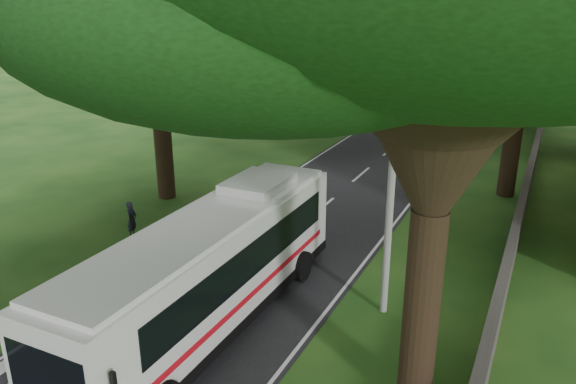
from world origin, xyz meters
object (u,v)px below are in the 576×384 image
(pole_mid, at_px, (481,95))
(coach_bus, at_px, (211,268))
(pole_near, at_px, (391,194))
(distant_car_b, at_px, (433,82))
(pedestrian, at_px, (132,219))
(distant_car_a, at_px, (407,117))
(distant_car_c, at_px, (495,79))
(pole_far, at_px, (511,62))

(pole_mid, relative_size, coach_bus, 0.63)
(pole_near, bearing_deg, distant_car_b, 100.13)
(pedestrian, bearing_deg, distant_car_a, -26.55)
(pole_near, bearing_deg, pole_mid, 90.00)
(distant_car_c, distance_m, pedestrian, 52.44)
(pole_near, xyz_separation_m, pole_mid, (0.00, 20.00, 0.00))
(pole_far, height_order, distant_car_c, pole_far)
(pole_near, height_order, coach_bus, pole_near)
(pole_mid, xyz_separation_m, distant_car_a, (-6.30, 7.58, -3.39))
(distant_car_a, relative_size, pedestrian, 2.77)
(pole_mid, relative_size, distant_car_b, 1.89)
(pole_near, relative_size, pedestrian, 4.98)
(pole_near, height_order, distant_car_c, pole_near)
(pole_far, xyz_separation_m, distant_car_c, (-2.52, 12.84, -3.42))
(pole_near, relative_size, distant_car_a, 1.80)
(distant_car_a, distance_m, distant_car_c, 25.55)
(pole_far, xyz_separation_m, distant_car_b, (-8.50, 7.57, -3.45))
(coach_bus, bearing_deg, distant_car_a, 93.23)
(distant_car_b, bearing_deg, pole_near, -70.31)
(distant_car_a, bearing_deg, pole_far, -117.11)
(coach_bus, xyz_separation_m, distant_car_a, (-1.60, 30.73, -1.21))
(coach_bus, bearing_deg, distant_car_c, 88.02)
(pole_mid, height_order, distant_car_b, pole_mid)
(distant_car_a, bearing_deg, pole_mid, 129.53)
(pole_far, distance_m, pedestrian, 40.65)
(pole_far, xyz_separation_m, pedestrian, (-11.70, -38.79, -3.38))
(pole_near, relative_size, pole_mid, 1.00)
(pole_far, distance_m, distant_car_a, 14.34)
(distant_car_b, xyz_separation_m, distant_car_c, (5.98, 5.27, 0.03))
(distant_car_b, bearing_deg, distant_car_c, 50.96)
(distant_car_c, bearing_deg, pole_near, 93.98)
(pole_far, height_order, distant_car_a, pole_far)
(distant_car_a, relative_size, distant_car_b, 1.05)
(pole_mid, height_order, pedestrian, pole_mid)
(pole_near, xyz_separation_m, distant_car_c, (-2.52, 52.84, -3.42))
(distant_car_b, relative_size, distant_car_c, 0.84)
(distant_car_c, bearing_deg, coach_bus, 89.02)
(pole_far, relative_size, coach_bus, 0.63)
(distant_car_a, xyz_separation_m, distant_car_b, (-2.20, 20.00, -0.06))
(distant_car_a, xyz_separation_m, pedestrian, (-5.40, -26.36, 0.01))
(coach_bus, bearing_deg, distant_car_b, 94.53)
(distant_car_b, relative_size, pedestrian, 2.63)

